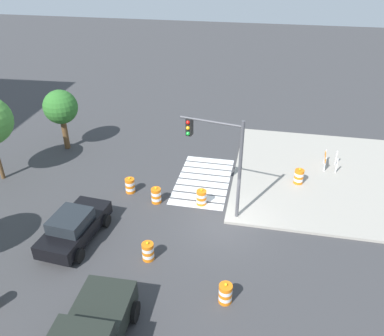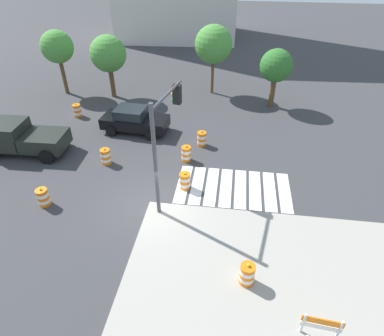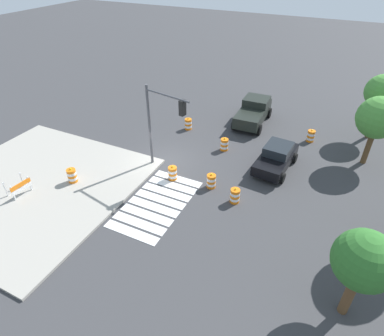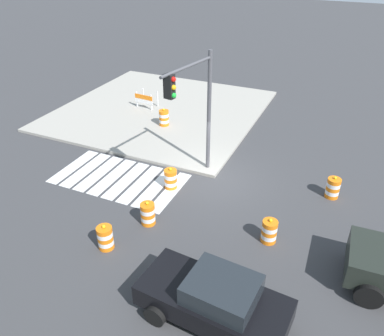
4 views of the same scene
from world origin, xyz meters
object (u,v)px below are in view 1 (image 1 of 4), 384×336
(traffic_barrel_near_corner, at_px, (156,195))
(traffic_barrel_on_sidewalk, at_px, (299,176))
(traffic_light_pole, at_px, (219,150))
(traffic_barrel_median_near, at_px, (225,293))
(traffic_barrel_median_far, at_px, (130,185))
(street_tree_streetside_near, at_px, (61,108))
(construction_barricade, at_px, (327,160))
(traffic_barrel_lane_center, at_px, (148,251))
(traffic_barrel_crosswalk_end, at_px, (201,197))
(sports_car, at_px, (74,227))

(traffic_barrel_near_corner, relative_size, traffic_barrel_on_sidewalk, 1.00)
(traffic_barrel_near_corner, height_order, traffic_light_pole, traffic_light_pole)
(traffic_barrel_median_near, height_order, traffic_barrel_median_far, same)
(street_tree_streetside_near, bearing_deg, traffic_light_pole, -115.92)
(construction_barricade, xyz_separation_m, street_tree_streetside_near, (-0.50, 17.98, 2.35))
(construction_barricade, bearing_deg, traffic_barrel_lane_center, 139.08)
(traffic_barrel_on_sidewalk, bearing_deg, traffic_barrel_median_near, 161.68)
(traffic_barrel_crosswalk_end, bearing_deg, traffic_barrel_near_corner, 96.92)
(traffic_barrel_near_corner, height_order, traffic_barrel_median_near, same)
(traffic_barrel_lane_center, relative_size, construction_barricade, 0.79)
(traffic_barrel_near_corner, height_order, traffic_barrel_lane_center, same)
(traffic_barrel_near_corner, bearing_deg, traffic_barrel_lane_center, -168.67)
(street_tree_streetside_near, bearing_deg, construction_barricade, -88.41)
(traffic_barrel_crosswalk_end, xyz_separation_m, traffic_barrel_median_far, (0.39, 4.34, 0.00))
(traffic_barrel_median_near, height_order, street_tree_streetside_near, street_tree_streetside_near)
(traffic_barrel_crosswalk_end, relative_size, traffic_barrel_median_far, 1.00)
(traffic_barrel_near_corner, relative_size, traffic_barrel_median_far, 1.00)
(traffic_barrel_median_far, bearing_deg, sports_car, 165.24)
(traffic_barrel_crosswalk_end, height_order, traffic_barrel_lane_center, same)
(construction_barricade, bearing_deg, traffic_barrel_near_corner, 120.47)
(sports_car, height_order, traffic_barrel_on_sidewalk, sports_car)
(traffic_barrel_median_far, bearing_deg, traffic_barrel_lane_center, -152.59)
(traffic_barrel_on_sidewalk, bearing_deg, traffic_barrel_lane_center, 138.51)
(traffic_barrel_lane_center, bearing_deg, street_tree_streetside_near, 42.83)
(traffic_barrel_crosswalk_end, relative_size, street_tree_streetside_near, 0.24)
(traffic_barrel_median_far, xyz_separation_m, traffic_barrel_on_sidewalk, (2.76, -9.75, 0.15))
(traffic_barrel_median_near, height_order, construction_barricade, construction_barricade)
(sports_car, distance_m, traffic_barrel_lane_center, 3.97)
(sports_car, relative_size, street_tree_streetside_near, 1.03)
(traffic_light_pole, height_order, street_tree_streetside_near, traffic_light_pole)
(traffic_barrel_median_far, distance_m, construction_barricade, 12.67)
(traffic_barrel_lane_center, bearing_deg, traffic_barrel_crosswalk_end, -18.85)
(sports_car, distance_m, street_tree_streetside_near, 10.77)
(sports_car, relative_size, traffic_barrel_crosswalk_end, 4.35)
(sports_car, xyz_separation_m, traffic_barrel_crosswalk_end, (4.22, -5.56, -0.36))
(traffic_barrel_near_corner, xyz_separation_m, traffic_barrel_median_near, (-6.27, -4.73, 0.00))
(street_tree_streetside_near, bearing_deg, sports_car, -150.70)
(traffic_barrel_median_far, bearing_deg, street_tree_streetside_near, 54.30)
(traffic_barrel_crosswalk_end, relative_size, traffic_barrel_lane_center, 1.00)
(traffic_barrel_median_near, distance_m, street_tree_streetside_near, 17.50)
(sports_car, bearing_deg, traffic_barrel_median_near, -106.95)
(sports_car, height_order, traffic_barrel_near_corner, sports_car)
(traffic_barrel_on_sidewalk, height_order, street_tree_streetside_near, street_tree_streetside_near)
(traffic_barrel_median_far, distance_m, traffic_barrel_lane_center, 5.86)
(traffic_barrel_near_corner, height_order, traffic_barrel_median_far, same)
(traffic_barrel_median_near, relative_size, traffic_barrel_lane_center, 1.00)
(traffic_barrel_near_corner, distance_m, traffic_barrel_crosswalk_end, 2.56)
(traffic_barrel_lane_center, height_order, traffic_barrel_on_sidewalk, traffic_barrel_on_sidewalk)
(traffic_barrel_median_far, distance_m, traffic_light_pole, 6.42)
(construction_barricade, xyz_separation_m, traffic_light_pole, (-6.17, 6.31, 3.19))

